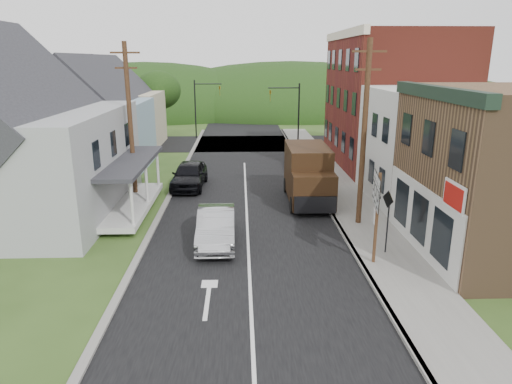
{
  "coord_description": "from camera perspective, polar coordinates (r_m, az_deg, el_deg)",
  "views": [
    {
      "loc": [
        -0.3,
        -17.96,
        8.05
      ],
      "look_at": [
        0.39,
        2.09,
        2.2
      ],
      "focal_mm": 32.0,
      "sensor_mm": 36.0,
      "label": 1
    }
  ],
  "objects": [
    {
      "name": "traffic_signal_left",
      "position": [
        48.82,
        -6.8,
        11.1
      ],
      "size": [
        2.87,
        0.2,
        6.0
      ],
      "color": "black",
      "rests_on": "ground"
    },
    {
      "name": "utility_pole_right",
      "position": [
        22.52,
        13.35,
        7.15
      ],
      "size": [
        1.6,
        0.26,
        9.0
      ],
      "color": "#472D19",
      "rests_on": "ground"
    },
    {
      "name": "traffic_signal_right",
      "position": [
        41.94,
        4.41,
        10.34
      ],
      "size": [
        2.87,
        0.2,
        6.0
      ],
      "color": "black",
      "rests_on": "ground"
    },
    {
      "name": "house_blue",
      "position": [
        36.82,
        -19.07,
        8.58
      ],
      "size": [
        7.14,
        8.16,
        7.28
      ],
      "color": "#7D9BAA",
      "rests_on": "ground"
    },
    {
      "name": "road",
      "position": [
        29.1,
        -1.3,
        0.19
      ],
      "size": [
        9.0,
        90.0,
        0.02
      ],
      "primitive_type": "cube",
      "color": "black",
      "rests_on": "ground"
    },
    {
      "name": "curb_right",
      "position": [
        27.59,
        8.24,
        -0.72
      ],
      "size": [
        0.2,
        55.0,
        0.15
      ],
      "primitive_type": "cube",
      "color": "slate",
      "rests_on": "ground"
    },
    {
      "name": "route_sign_cluster",
      "position": [
        18.46,
        14.8,
        -1.62
      ],
      "size": [
        0.46,
        2.1,
        3.71
      ],
      "rotation": [
        0.0,
        0.0,
        -0.18
      ],
      "color": "#472D19",
      "rests_on": "sidewalk_right"
    },
    {
      "name": "dark_sedan",
      "position": [
        29.87,
        -8.34,
        2.12
      ],
      "size": [
        2.25,
        5.04,
        1.68
      ],
      "primitive_type": "imported",
      "rotation": [
        0.0,
        0.0,
        -0.05
      ],
      "color": "black",
      "rests_on": "ground"
    },
    {
      "name": "delivery_van",
      "position": [
        26.54,
        6.55,
        2.16
      ],
      "size": [
        2.45,
        5.8,
        3.23
      ],
      "rotation": [
        0.0,
        0.0,
        -0.01
      ],
      "color": "black",
      "rests_on": "ground"
    },
    {
      "name": "storefront_red",
      "position": [
        36.96,
        16.63,
        10.86
      ],
      "size": [
        8.0,
        12.0,
        10.0
      ],
      "primitive_type": "cube",
      "color": "maroon",
      "rests_on": "ground"
    },
    {
      "name": "house_cream",
      "position": [
        45.58,
        -16.45,
        10.12
      ],
      "size": [
        7.14,
        8.16,
        7.28
      ],
      "color": "#B5AE8C",
      "rests_on": "ground"
    },
    {
      "name": "ground",
      "position": [
        19.69,
        -0.93,
        -7.89
      ],
      "size": [
        120.0,
        120.0,
        0.0
      ],
      "primitive_type": "plane",
      "color": "#2D4719",
      "rests_on": "ground"
    },
    {
      "name": "house_gray",
      "position": [
        26.94,
        -27.87,
        6.24
      ],
      "size": [
        10.2,
        12.24,
        8.35
      ],
      "color": "#939598",
      "rests_on": "ground"
    },
    {
      "name": "tree_left_c",
      "position": [
        42.37,
        -28.78,
        11.45
      ],
      "size": [
        5.8,
        5.8,
        8.41
      ],
      "color": "#382616",
      "rests_on": "ground"
    },
    {
      "name": "warning_sign",
      "position": [
        19.74,
        16.16,
        -2.57
      ],
      "size": [
        0.24,
        0.73,
        2.74
      ],
      "rotation": [
        0.0,
        0.0,
        0.29
      ],
      "color": "black",
      "rests_on": "sidewalk_right"
    },
    {
      "name": "utility_pole_left",
      "position": [
        26.91,
        -15.45,
        8.43
      ],
      "size": [
        1.6,
        0.26,
        9.0
      ],
      "color": "#472D19",
      "rests_on": "ground"
    },
    {
      "name": "forested_ridge",
      "position": [
        73.41,
        -1.75,
        9.96
      ],
      "size": [
        90.0,
        30.0,
        16.0
      ],
      "primitive_type": "ellipsoid",
      "color": "black",
      "rests_on": "ground"
    },
    {
      "name": "curb_left",
      "position": [
        27.51,
        -10.98,
        -0.94
      ],
      "size": [
        0.3,
        55.0,
        0.12
      ],
      "primitive_type": "cube",
      "color": "slate",
      "rests_on": "ground"
    },
    {
      "name": "storefront_white",
      "position": [
        28.39,
        22.28,
        5.31
      ],
      "size": [
        8.0,
        7.0,
        6.5
      ],
      "primitive_type": "cube",
      "color": "silver",
      "rests_on": "ground"
    },
    {
      "name": "sidewalk_right",
      "position": [
        27.86,
        10.97,
        -0.69
      ],
      "size": [
        2.8,
        55.0,
        0.15
      ],
      "primitive_type": "cube",
      "color": "slate",
      "rests_on": "ground"
    },
    {
      "name": "cross_road",
      "position": [
        45.68,
        -1.57,
        6.1
      ],
      "size": [
        60.0,
        9.0,
        0.02
      ],
      "primitive_type": "cube",
      "color": "black",
      "rests_on": "ground"
    },
    {
      "name": "silver_sedan",
      "position": [
        20.71,
        -5.0,
        -4.35
      ],
      "size": [
        1.75,
        4.79,
        1.57
      ],
      "primitive_type": "imported",
      "rotation": [
        0.0,
        0.0,
        0.02
      ],
      "color": "#AAABAF",
      "rests_on": "ground"
    },
    {
      "name": "tree_left_d",
      "position": [
        50.81,
        -12.11,
        12.34
      ],
      "size": [
        4.8,
        4.8,
        6.94
      ],
      "color": "#382616",
      "rests_on": "ground"
    }
  ]
}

